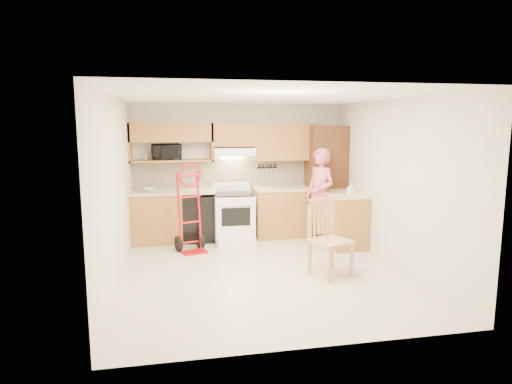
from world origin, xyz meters
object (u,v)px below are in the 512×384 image
object	(u,v)px
range	(234,214)
hand_truck	(191,213)
microwave	(166,152)
person	(320,196)
dining_chair	(331,238)

from	to	relation	value
range	hand_truck	size ratio (longest dim) A/B	0.78
microwave	person	xyz separation A→B (m)	(2.68, -0.74, -0.77)
person	dining_chair	world-z (taller)	person
range	hand_truck	distance (m)	0.94
dining_chair	hand_truck	bearing A→B (deg)	118.74
microwave	person	world-z (taller)	microwave
person	dining_chair	bearing A→B (deg)	-36.86
person	dining_chair	size ratio (longest dim) A/B	1.59
person	hand_truck	world-z (taller)	person
hand_truck	dining_chair	distance (m)	2.44
range	hand_truck	bearing A→B (deg)	-148.57
microwave	dining_chair	xyz separation A→B (m)	(2.26, -2.42, -1.09)
microwave	dining_chair	distance (m)	3.49
hand_truck	dining_chair	size ratio (longest dim) A/B	1.24
person	hand_truck	bearing A→B (deg)	-109.81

